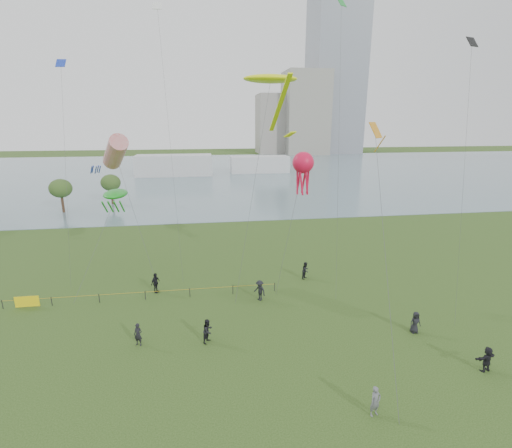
{
  "coord_description": "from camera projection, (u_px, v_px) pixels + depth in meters",
  "views": [
    {
      "loc": [
        -4.02,
        -17.44,
        15.77
      ],
      "look_at": [
        0.0,
        10.0,
        8.0
      ],
      "focal_mm": 26.0,
      "sensor_mm": 36.0,
      "label": 1
    }
  ],
  "objects": [
    {
      "name": "ground_plane",
      "position": [
        281.0,
        403.0,
        21.44
      ],
      "size": [
        400.0,
        400.0,
        0.0
      ],
      "primitive_type": "plane",
      "color": "#243D13"
    },
    {
      "name": "lake",
      "position": [
        215.0,
        172.0,
        116.7
      ],
      "size": [
        400.0,
        120.0,
        0.08
      ],
      "primitive_type": "cube",
      "color": "slate",
      "rests_on": "ground_plane"
    },
    {
      "name": "tower",
      "position": [
        338.0,
        23.0,
        173.96
      ],
      "size": [
        24.0,
        24.0,
        120.0
      ],
      "primitive_type": "cube",
      "color": "slate",
      "rests_on": "ground_plane"
    },
    {
      "name": "building_mid",
      "position": [
        305.0,
        113.0,
        177.07
      ],
      "size": [
        20.0,
        20.0,
        38.0
      ],
      "primitive_type": "cube",
      "color": "gray",
      "rests_on": "ground_plane"
    },
    {
      "name": "building_low",
      "position": [
        274.0,
        124.0,
        182.18
      ],
      "size": [
        16.0,
        18.0,
        28.0
      ],
      "primitive_type": "cube",
      "color": "gray",
      "rests_on": "ground_plane"
    },
    {
      "name": "pavilion_left",
      "position": [
        174.0,
        165.0,
        109.46
      ],
      "size": [
        22.0,
        8.0,
        6.0
      ],
      "primitive_type": "cube",
      "color": "silver",
      "rests_on": "ground_plane"
    },
    {
      "name": "pavilion_right",
      "position": [
        259.0,
        164.0,
        116.08
      ],
      "size": [
        18.0,
        7.0,
        5.0
      ],
      "primitive_type": "cube",
      "color": "silver",
      "rests_on": "ground_plane"
    },
    {
      "name": "fence",
      "position": [
        74.0,
        298.0,
        32.81
      ],
      "size": [
        24.07,
        0.07,
        1.05
      ],
      "color": "black",
      "rests_on": "ground_plane"
    },
    {
      "name": "kite_flyer",
      "position": [
        375.0,
        401.0,
        20.34
      ],
      "size": [
        0.75,
        0.59,
        1.79
      ],
      "primitive_type": "imported",
      "rotation": [
        0.0,
        0.0,
        0.29
      ],
      "color": "slate",
      "rests_on": "ground_plane"
    },
    {
      "name": "spectator_a",
      "position": [
        208.0,
        331.0,
        27.12
      ],
      "size": [
        1.08,
        1.13,
        1.83
      ],
      "primitive_type": "imported",
      "rotation": [
        0.0,
        0.0,
        0.93
      ],
      "color": "black",
      "rests_on": "ground_plane"
    },
    {
      "name": "spectator_b",
      "position": [
        260.0,
        290.0,
        33.47
      ],
      "size": [
        1.34,
        1.41,
        1.92
      ],
      "primitive_type": "imported",
      "rotation": [
        0.0,
        0.0,
        -0.89
      ],
      "color": "black",
      "rests_on": "ground_plane"
    },
    {
      "name": "spectator_c",
      "position": [
        156.0,
        283.0,
        34.96
      ],
      "size": [
        1.02,
        1.22,
        1.95
      ],
      "primitive_type": "imported",
      "rotation": [
        0.0,
        0.0,
        1.0
      ],
      "color": "black",
      "rests_on": "ground_plane"
    },
    {
      "name": "spectator_d",
      "position": [
        415.0,
        322.0,
        28.35
      ],
      "size": [
        0.86,
        0.57,
        1.73
      ],
      "primitive_type": "imported",
      "rotation": [
        0.0,
        0.0,
        0.02
      ],
      "color": "black",
      "rests_on": "ground_plane"
    },
    {
      "name": "spectator_e",
      "position": [
        487.0,
        359.0,
        23.97
      ],
      "size": [
        1.68,
        0.82,
        1.74
      ],
      "primitive_type": "imported",
      "rotation": [
        0.0,
        0.0,
        3.34
      ],
      "color": "black",
      "rests_on": "ground_plane"
    },
    {
      "name": "spectator_f",
      "position": [
        138.0,
        335.0,
        26.75
      ],
      "size": [
        0.72,
        0.6,
        1.7
      ],
      "primitive_type": "imported",
      "rotation": [
        0.0,
        0.0,
        -0.36
      ],
      "color": "black",
      "rests_on": "ground_plane"
    },
    {
      "name": "spectator_g",
      "position": [
        306.0,
        270.0,
        38.06
      ],
      "size": [
        1.09,
        1.11,
        1.8
      ],
      "primitive_type": "imported",
      "rotation": [
        0.0,
        0.0,
        0.83
      ],
      "color": "black",
      "rests_on": "ground_plane"
    },
    {
      "name": "kite_stingray",
      "position": [
        271.0,
        80.0,
        32.62
      ],
      "size": [
        6.26,
        9.99,
        19.7
      ],
      "rotation": [
        0.0,
        0.0,
        -0.22
      ],
      "color": "#3F3F42"
    },
    {
      "name": "kite_windsock",
      "position": [
        115.0,
        152.0,
        37.73
      ],
      "size": [
        6.63,
        9.25,
        14.6
      ],
      "rotation": [
        0.0,
        0.0,
        -0.31
      ],
      "color": "#3F3F42"
    },
    {
      "name": "kite_creature",
      "position": [
        116.0,
        194.0,
        38.05
      ],
      "size": [
        4.11,
        9.28,
        8.9
      ],
      "rotation": [
        0.0,
        0.0,
        0.15
      ],
      "color": "#3F3F42"
    },
    {
      "name": "kite_octopus",
      "position": [
        303.0,
        164.0,
        33.57
      ],
      "size": [
        3.68,
        2.68,
        13.06
      ],
      "rotation": [
        0.0,
        0.0,
        0.0
      ],
      "color": "#3F3F42"
    },
    {
      "name": "kite_delta",
      "position": [
        377.0,
        142.0,
        28.06
      ],
      "size": [
        4.16,
        13.56,
        15.66
      ],
      "rotation": [
        0.0,
        0.0,
        0.15
      ],
      "color": "#3F3F42"
    },
    {
      "name": "small_kites",
      "position": [
        244.0,
        28.0,
        32.65
      ],
      "size": [
        34.41,
        14.01,
        6.26
      ],
      "color": "#1933B2"
    }
  ]
}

